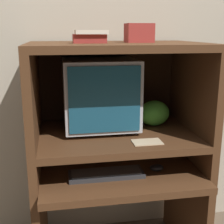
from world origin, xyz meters
TOP-DOWN VIEW (x-y plane):
  - wall_back at (0.00, 0.70)m, footprint 6.00×0.06m
  - desk_base at (0.00, 0.27)m, footprint 0.92×0.71m
  - desk_monitor_shelf at (0.00, 0.32)m, footprint 0.92×0.64m
  - hutch_upper at (0.00, 0.35)m, footprint 0.92×0.64m
  - crt_monitor at (-0.08, 0.39)m, footprint 0.40×0.37m
  - keyboard at (-0.08, 0.15)m, footprint 0.38×0.13m
  - mouse at (0.19, 0.16)m, footprint 0.07×0.05m
  - snack_bag at (0.24, 0.40)m, footprint 0.18×0.14m
  - book_stack at (-0.14, 0.27)m, footprint 0.17×0.11m
  - paper_card at (0.12, 0.12)m, footprint 0.15×0.10m
  - storage_box at (0.12, 0.32)m, footprint 0.14×0.12m

SIDE VIEW (x-z plane):
  - desk_base at x=0.00m, z-range 0.09..0.73m
  - keyboard at x=-0.08m, z-range 0.64..0.67m
  - mouse at x=0.19m, z-range 0.64..0.67m
  - desk_monitor_shelf at x=0.00m, z-range 0.69..0.87m
  - paper_card at x=0.12m, z-range 0.82..0.82m
  - snack_bag at x=0.24m, z-range 0.82..0.97m
  - crt_monitor at x=-0.08m, z-range 0.83..1.22m
  - hutch_upper at x=0.00m, z-range 0.91..1.39m
  - wall_back at x=0.00m, z-range 0.00..2.60m
  - book_stack at x=-0.14m, z-range 1.30..1.37m
  - storage_box at x=0.12m, z-range 1.30..1.40m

